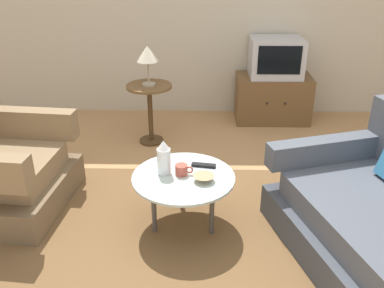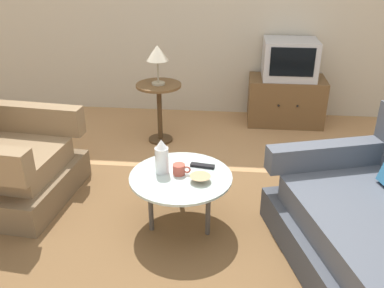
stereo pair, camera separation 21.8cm
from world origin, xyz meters
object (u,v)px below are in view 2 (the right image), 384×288
(armchair, at_px, (1,162))
(coffee_table, at_px, (181,180))
(table_lamp, at_px, (157,54))
(mug, at_px, (179,169))
(tv_stand, at_px, (286,101))
(bowl, at_px, (200,179))
(side_table, at_px, (159,101))
(television, at_px, (290,59))
(vase, at_px, (162,157))
(tv_remote_dark, at_px, (202,166))

(armchair, height_order, coffee_table, armchair)
(table_lamp, relative_size, mug, 3.03)
(tv_stand, bearing_deg, bowl, -110.92)
(side_table, height_order, table_lamp, table_lamp)
(coffee_table, relative_size, table_lamp, 1.88)
(television, height_order, bowl, television)
(coffee_table, xyz_separation_m, mug, (-0.01, 0.02, 0.08))
(side_table, xyz_separation_m, bowl, (0.54, -1.50, -0.01))
(side_table, bearing_deg, bowl, -70.11)
(armchair, distance_m, bowl, 1.67)
(television, distance_m, vase, 2.33)
(table_lamp, xyz_separation_m, tv_remote_dark, (0.54, -1.29, -0.50))
(side_table, xyz_separation_m, television, (1.36, 0.65, 0.30))
(television, bearing_deg, tv_stand, -90.00)
(armchair, height_order, side_table, armchair)
(coffee_table, distance_m, table_lamp, 1.58)
(mug, xyz_separation_m, tv_remote_dark, (0.16, 0.12, -0.03))
(mug, bearing_deg, vase, 173.23)
(tv_stand, relative_size, table_lamp, 2.16)
(vase, distance_m, bowl, 0.32)
(television, bearing_deg, armchair, -143.10)
(vase, xyz_separation_m, bowl, (0.28, -0.10, -0.10))
(television, distance_m, bowl, 2.32)
(vase, bearing_deg, tv_stand, 61.59)
(coffee_table, bearing_deg, tv_stand, 65.07)
(television, relative_size, tv_remote_dark, 3.15)
(coffee_table, height_order, side_table, side_table)
(bowl, bearing_deg, tv_stand, 69.08)
(tv_stand, distance_m, television, 0.48)
(side_table, relative_size, table_lamp, 1.60)
(tv_stand, distance_m, bowl, 2.29)
(side_table, distance_m, tv_stand, 1.51)
(bowl, bearing_deg, table_lamp, 109.99)
(television, relative_size, mug, 4.48)
(mug, bearing_deg, bowl, -28.83)
(coffee_table, xyz_separation_m, side_table, (-0.40, 1.43, 0.07))
(tv_stand, bearing_deg, tv_remote_dark, -112.95)
(tv_stand, relative_size, bowl, 5.73)
(tv_stand, xyz_separation_m, mug, (-0.97, -2.05, 0.19))
(table_lamp, relative_size, bowl, 2.65)
(tv_stand, height_order, bowl, tv_stand)
(vase, bearing_deg, television, 61.76)
(mug, bearing_deg, tv_remote_dark, 37.75)
(television, relative_size, table_lamp, 1.48)
(tv_stand, height_order, table_lamp, table_lamp)
(coffee_table, relative_size, mug, 5.69)
(table_lamp, distance_m, mug, 1.53)
(bowl, xyz_separation_m, tv_remote_dark, (-0.00, 0.21, -0.01))
(television, height_order, table_lamp, table_lamp)
(side_table, height_order, television, television)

